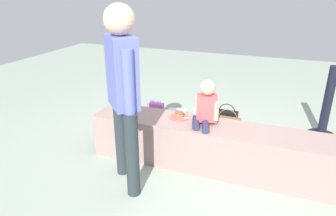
% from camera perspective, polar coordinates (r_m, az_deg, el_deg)
% --- Properties ---
extents(ground_plane, '(12.00, 12.00, 0.00)m').
position_cam_1_polar(ground_plane, '(3.49, 7.64, -10.63)').
color(ground_plane, gray).
extents(concrete_ledge, '(2.64, 0.48, 0.50)m').
position_cam_1_polar(concrete_ledge, '(3.37, 7.85, -7.06)').
color(concrete_ledge, gray).
rests_on(concrete_ledge, ground_plane).
extents(child_seated, '(0.29, 0.34, 0.48)m').
position_cam_1_polar(child_seated, '(3.19, 7.08, 0.46)').
color(child_seated, '#282C4D').
rests_on(child_seated, concrete_ledge).
extents(adult_standing, '(0.40, 0.40, 1.74)m').
position_cam_1_polar(adult_standing, '(2.77, -8.44, 4.45)').
color(adult_standing, '#242D31').
rests_on(adult_standing, ground_plane).
extents(cake_plate, '(0.22, 0.22, 0.07)m').
position_cam_1_polar(cake_plate, '(3.40, 2.15, -1.50)').
color(cake_plate, '#E0594C').
rests_on(cake_plate, concrete_ledge).
extents(gift_bag, '(0.23, 0.10, 0.37)m').
position_cam_1_polar(gift_bag, '(4.37, -2.30, -1.05)').
color(gift_bag, '#B259BF').
rests_on(gift_bag, ground_plane).
extents(railing_post, '(0.36, 0.36, 0.96)m').
position_cam_1_polar(railing_post, '(4.42, 27.32, -0.77)').
color(railing_post, black).
rests_on(railing_post, ground_plane).
extents(water_bottle_near_gift, '(0.06, 0.06, 0.18)m').
position_cam_1_polar(water_bottle_near_gift, '(4.66, 5.21, -0.72)').
color(water_bottle_near_gift, silver).
rests_on(water_bottle_near_gift, ground_plane).
extents(water_bottle_far_side, '(0.07, 0.07, 0.19)m').
position_cam_1_polar(water_bottle_far_side, '(4.09, 4.19, -3.95)').
color(water_bottle_far_side, silver).
rests_on(water_bottle_far_side, ground_plane).
extents(party_cup_red, '(0.08, 0.08, 0.11)m').
position_cam_1_polar(party_cup_red, '(4.27, 20.00, -4.68)').
color(party_cup_red, red).
rests_on(party_cup_red, ground_plane).
extents(cake_box_white, '(0.32, 0.34, 0.12)m').
position_cam_1_polar(cake_box_white, '(4.57, 1.56, -1.38)').
color(cake_box_white, white).
rests_on(cake_box_white, ground_plane).
extents(handbag_black_leather, '(0.32, 0.14, 0.30)m').
position_cam_1_polar(handbag_black_leather, '(4.50, 10.83, -1.64)').
color(handbag_black_leather, black).
rests_on(handbag_black_leather, ground_plane).
extents(handbag_brown_canvas, '(0.34, 0.11, 0.38)m').
position_cam_1_polar(handbag_brown_canvas, '(4.13, 10.96, -3.30)').
color(handbag_brown_canvas, brown).
rests_on(handbag_brown_canvas, ground_plane).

